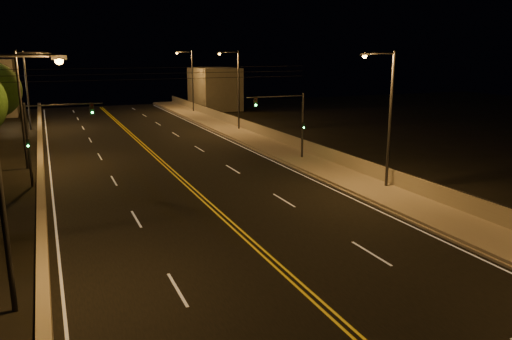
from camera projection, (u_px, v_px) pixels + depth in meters
name	position (u px, v px, depth m)	size (l,w,h in m)	color
road	(212.00, 207.00, 29.46)	(18.00, 120.00, 0.02)	black
sidewalk	(365.00, 186.00, 33.54)	(3.60, 120.00, 0.30)	gray
curb	(341.00, 190.00, 32.85)	(0.14, 120.00, 0.15)	gray
parapet_wall	(385.00, 174.00, 34.02)	(0.30, 120.00, 1.00)	gray
jersey_barrier	(42.00, 220.00, 25.85)	(0.45, 120.00, 0.92)	gray
distant_building_right	(214.00, 88.00, 78.73)	(6.00, 10.00, 6.42)	slate
parapet_rail	(386.00, 166.00, 33.90)	(0.06, 0.06, 120.00)	black
lane_markings	(212.00, 207.00, 29.40)	(17.32, 116.00, 0.00)	silver
streetlight_1	(387.00, 112.00, 31.76)	(2.55, 0.28, 8.99)	#2D2D33
streetlight_2	(236.00, 85.00, 55.95)	(2.55, 0.28, 8.99)	#2D2D33
streetlight_3	(191.00, 77.00, 72.64)	(2.55, 0.28, 8.99)	#2D2D33
streetlight_4	(7.00, 167.00, 16.60)	(2.55, 0.28, 8.99)	#2D2D33
streetlight_5	(25.00, 102.00, 37.99)	(2.55, 0.28, 8.99)	#2D2D33
streetlight_6	(29.00, 85.00, 57.19)	(2.55, 0.28, 8.99)	#2D2D33
traffic_signal_right	(291.00, 118.00, 40.71)	(5.11, 0.31, 5.64)	#2D2D33
traffic_signal_left	(44.00, 133.00, 33.58)	(5.11, 0.31, 5.64)	#2D2D33
overhead_wires	(169.00, 73.00, 36.24)	(22.00, 0.03, 0.83)	black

